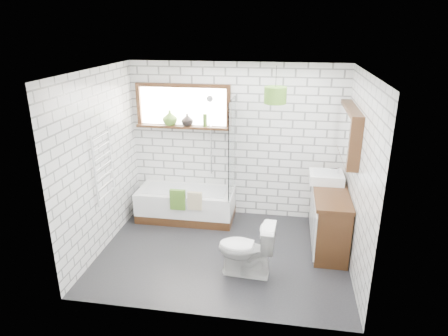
% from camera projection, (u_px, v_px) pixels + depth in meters
% --- Properties ---
extents(floor, '(3.40, 2.60, 0.01)m').
position_uv_depth(floor, '(223.00, 253.00, 5.61)').
color(floor, black).
rests_on(floor, ground).
extents(ceiling, '(3.40, 2.60, 0.01)m').
position_uv_depth(ceiling, '(223.00, 71.00, 4.76)').
color(ceiling, white).
rests_on(ceiling, ground).
extents(wall_back, '(3.40, 0.01, 2.50)m').
position_uv_depth(wall_back, '(236.00, 142.00, 6.40)').
color(wall_back, white).
rests_on(wall_back, ground).
extents(wall_front, '(3.40, 0.01, 2.50)m').
position_uv_depth(wall_front, '(201.00, 214.00, 3.98)').
color(wall_front, white).
rests_on(wall_front, ground).
extents(wall_left, '(0.01, 2.60, 2.50)m').
position_uv_depth(wall_left, '(100.00, 162.00, 5.45)').
color(wall_left, white).
rests_on(wall_left, ground).
extents(wall_right, '(0.01, 2.60, 2.50)m').
position_uv_depth(wall_right, '(359.00, 177.00, 4.93)').
color(wall_right, white).
rests_on(wall_right, ground).
extents(window, '(1.52, 0.16, 0.68)m').
position_uv_depth(window, '(183.00, 107.00, 6.30)').
color(window, black).
rests_on(window, wall_back).
extents(towel_radiator, '(0.06, 0.52, 1.00)m').
position_uv_depth(towel_radiator, '(103.00, 166.00, 5.46)').
color(towel_radiator, white).
rests_on(towel_radiator, wall_left).
extents(mirror_cabinet, '(0.16, 1.20, 0.70)m').
position_uv_depth(mirror_cabinet, '(349.00, 133.00, 5.36)').
color(mirror_cabinet, black).
rests_on(mirror_cabinet, wall_right).
extents(shower_riser, '(0.02, 0.02, 1.30)m').
position_uv_depth(shower_riser, '(211.00, 135.00, 6.38)').
color(shower_riser, silver).
rests_on(shower_riser, wall_back).
extents(bathtub, '(1.55, 0.68, 0.50)m').
position_uv_depth(bathtub, '(186.00, 204.00, 6.53)').
color(bathtub, white).
rests_on(bathtub, floor).
extents(shower_screen, '(0.02, 0.72, 1.50)m').
position_uv_depth(shower_screen, '(232.00, 148.00, 6.08)').
color(shower_screen, white).
rests_on(shower_screen, bathtub).
extents(towel_green, '(0.24, 0.07, 0.33)m').
position_uv_depth(towel_green, '(178.00, 200.00, 6.14)').
color(towel_green, '#457121').
rests_on(towel_green, bathtub).
extents(towel_beige, '(0.22, 0.06, 0.29)m').
position_uv_depth(towel_beige, '(195.00, 201.00, 6.10)').
color(towel_beige, tan).
rests_on(towel_beige, bathtub).
extents(vanity, '(0.48, 1.47, 0.84)m').
position_uv_depth(vanity, '(329.00, 216.00, 5.76)').
color(vanity, black).
rests_on(vanity, floor).
extents(basin, '(0.48, 0.42, 0.14)m').
position_uv_depth(basin, '(326.00, 177.00, 5.84)').
color(basin, white).
rests_on(basin, vanity).
extents(tap, '(0.04, 0.04, 0.18)m').
position_uv_depth(tap, '(338.00, 174.00, 5.79)').
color(tap, silver).
rests_on(tap, vanity).
extents(toilet, '(0.45, 0.74, 0.73)m').
position_uv_depth(toilet, '(246.00, 249.00, 5.02)').
color(toilet, white).
rests_on(toilet, floor).
extents(vase_olive, '(0.24, 0.24, 0.24)m').
position_uv_depth(vase_olive, '(170.00, 119.00, 6.37)').
color(vase_olive, '#4C7624').
rests_on(vase_olive, window).
extents(vase_dark, '(0.24, 0.24, 0.20)m').
position_uv_depth(vase_dark, '(187.00, 121.00, 6.33)').
color(vase_dark, black).
rests_on(vase_dark, window).
extents(bottle, '(0.08, 0.08, 0.20)m').
position_uv_depth(bottle, '(205.00, 122.00, 6.29)').
color(bottle, '#4C7624').
rests_on(bottle, window).
extents(pendant, '(0.31, 0.31, 0.23)m').
position_uv_depth(pendant, '(275.00, 95.00, 5.53)').
color(pendant, '#457121').
rests_on(pendant, ceiling).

